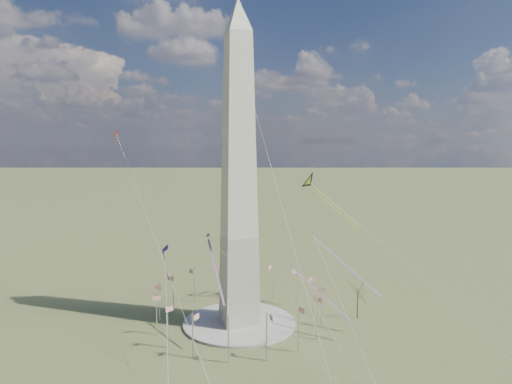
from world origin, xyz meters
name	(u,v)px	position (x,y,z in m)	size (l,w,h in m)	color
ground	(239,324)	(0.00, 0.00, 0.00)	(2000.00, 2000.00, 0.00)	#4B582C
plaza	(239,323)	(0.00, 0.00, 0.40)	(36.00, 36.00, 0.80)	#B5ADA6
washington_monument	(239,175)	(0.00, 0.00, 47.95)	(15.56, 15.56, 100.00)	beige
flagpole_ring	(239,302)	(0.00, 0.00, 7.27)	(54.40, 54.40, 13.00)	silver
tree_near	(358,289)	(38.57, -7.48, 9.85)	(7.89, 7.89, 13.81)	#483E2B
kite_delta_black	(311,184)	(29.50, 10.30, 43.31)	(16.96, 20.81, 18.19)	black
kite_diamond_purple	(165,252)	(-22.00, 8.61, 23.21)	(2.11, 3.44, 10.92)	navy
kite_streamer_left	(335,255)	(25.72, -15.01, 24.33)	(13.73, 20.70, 16.21)	#E75024
kite_streamer_mid	(213,258)	(-9.42, -4.48, 23.61)	(2.18, 23.17, 15.91)	#E75024
kite_streamer_right	(312,285)	(22.79, -5.82, 12.22)	(14.21, 19.03, 15.44)	#E75024
kite_small_red	(116,135)	(-35.20, 36.32, 60.70)	(1.75, 1.56, 4.75)	red
kite_small_white	(250,94)	(16.41, 40.07, 77.07)	(1.32, 2.11, 4.77)	white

